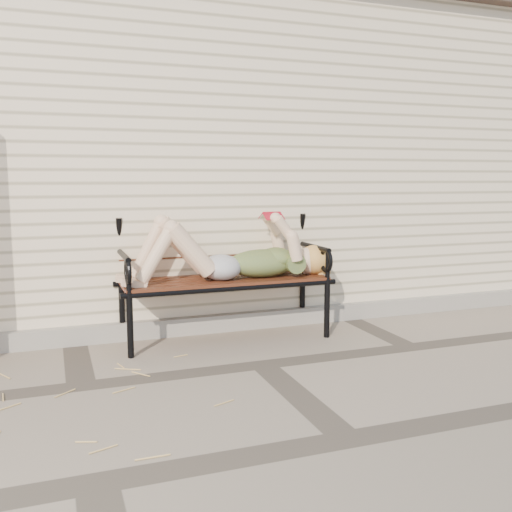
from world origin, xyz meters
name	(u,v)px	position (x,y,z in m)	size (l,w,h in m)	color
ground	(263,365)	(0.00, 0.00, 0.00)	(80.00, 80.00, 0.00)	gray
house_wall	(173,163)	(0.00, 3.00, 1.50)	(8.00, 4.00, 3.00)	#F6E2C0
house_roof	(171,16)	(0.00, 3.00, 3.15)	(8.30, 4.30, 0.30)	#483A33
foundation_strip	(224,323)	(0.00, 0.97, 0.07)	(8.00, 0.10, 0.15)	gray
garden_bench	(221,257)	(-0.06, 0.85, 0.67)	(1.85, 0.74, 1.20)	black
reading_woman	(228,255)	(-0.04, 0.70, 0.71)	(1.74, 0.40, 0.55)	#093441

